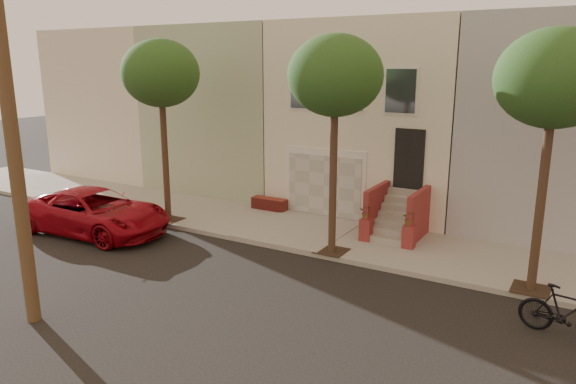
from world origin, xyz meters
The scene contains 8 objects.
ground centered at (0.00, 0.00, 0.00)m, with size 90.00×90.00×0.00m, color black.
sidewalk centered at (0.00, 5.35, 0.07)m, with size 40.00×3.70×0.15m, color gray.
house_row centered at (0.00, 11.19, 3.64)m, with size 33.10×11.70×7.00m.
tree_left centered at (-5.50, 3.90, 5.26)m, with size 2.70×2.57×6.30m.
tree_mid centered at (1.00, 3.90, 5.26)m, with size 2.70×2.57×6.30m.
tree_right centered at (6.50, 3.90, 5.26)m, with size 2.70×2.57×6.30m.
pickup_truck centered at (-6.87, 1.82, 0.75)m, with size 2.49×5.40×1.50m, color maroon.
motorcycle centered at (7.35, 1.92, 0.57)m, with size 0.53×1.88×1.13m, color black.
Camera 1 is at (7.49, -9.80, 5.65)m, focal length 33.24 mm.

